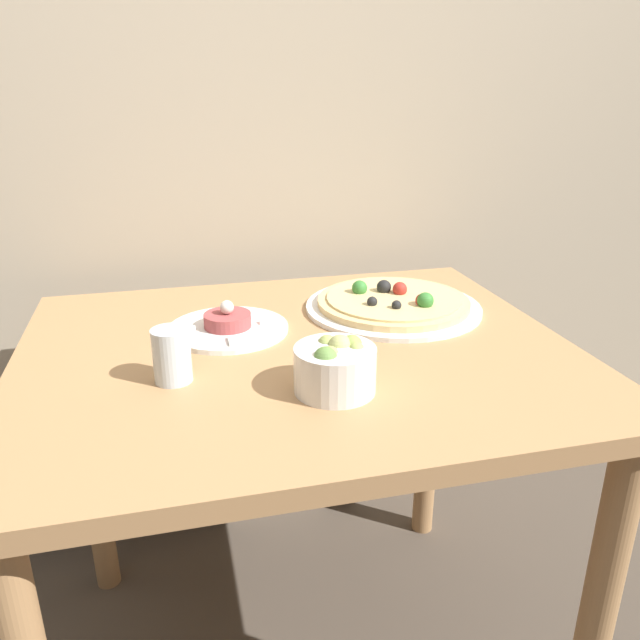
# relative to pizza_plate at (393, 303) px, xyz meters

# --- Properties ---
(back_wall) EXTENTS (8.00, 0.05, 2.60)m
(back_wall) POSITION_rel_pizza_plate_xyz_m (-0.24, 0.40, 0.50)
(back_wall) COLOR tan
(back_wall) RESTS_ON ground_plane
(dining_table) EXTENTS (1.02, 0.84, 0.79)m
(dining_table) POSITION_rel_pizza_plate_xyz_m (-0.24, -0.15, -0.14)
(dining_table) COLOR #AD7F51
(dining_table) RESTS_ON ground_plane
(pizza_plate) EXTENTS (0.38, 0.38, 0.06)m
(pizza_plate) POSITION_rel_pizza_plate_xyz_m (0.00, 0.00, 0.00)
(pizza_plate) COLOR white
(pizza_plate) RESTS_ON dining_table
(tartare_plate) EXTENTS (0.24, 0.24, 0.06)m
(tartare_plate) POSITION_rel_pizza_plate_xyz_m (-0.36, -0.04, -0.00)
(tartare_plate) COLOR white
(tartare_plate) RESTS_ON dining_table
(small_bowl) EXTENTS (0.13, 0.13, 0.09)m
(small_bowl) POSITION_rel_pizza_plate_xyz_m (-0.22, -0.33, 0.03)
(small_bowl) COLOR white
(small_bowl) RESTS_ON dining_table
(drinking_glass) EXTENTS (0.06, 0.06, 0.09)m
(drinking_glass) POSITION_rel_pizza_plate_xyz_m (-0.47, -0.24, 0.03)
(drinking_glass) COLOR silver
(drinking_glass) RESTS_ON dining_table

